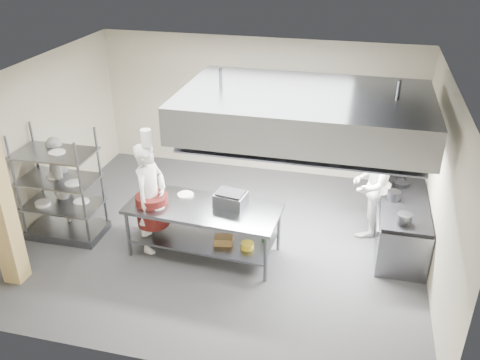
% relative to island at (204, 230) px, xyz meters
% --- Properties ---
extents(floor, '(7.00, 7.00, 0.00)m').
position_rel_island_xyz_m(floor, '(0.18, 0.50, -0.46)').
color(floor, '#323234').
rests_on(floor, ground).
extents(ceiling, '(7.00, 7.00, 0.00)m').
position_rel_island_xyz_m(ceiling, '(0.18, 0.50, 2.54)').
color(ceiling, silver).
rests_on(ceiling, wall_back).
extents(wall_back, '(7.00, 0.00, 7.00)m').
position_rel_island_xyz_m(wall_back, '(0.18, 3.50, 1.04)').
color(wall_back, '#BBB194').
rests_on(wall_back, ground).
extents(wall_left, '(0.00, 6.00, 6.00)m').
position_rel_island_xyz_m(wall_left, '(-3.32, 0.50, 1.04)').
color(wall_left, '#BBB194').
rests_on(wall_left, ground).
extents(wall_right, '(0.00, 6.00, 6.00)m').
position_rel_island_xyz_m(wall_right, '(3.68, 0.50, 1.04)').
color(wall_right, '#BBB194').
rests_on(wall_right, ground).
extents(exhaust_hood, '(4.00, 2.50, 0.60)m').
position_rel_island_xyz_m(exhaust_hood, '(1.48, 0.90, 1.94)').
color(exhaust_hood, slate).
rests_on(exhaust_hood, ceiling).
extents(hood_strip_a, '(1.60, 0.12, 0.04)m').
position_rel_island_xyz_m(hood_strip_a, '(0.58, 0.90, 1.62)').
color(hood_strip_a, white).
rests_on(hood_strip_a, exhaust_hood).
extents(hood_strip_b, '(1.60, 0.12, 0.04)m').
position_rel_island_xyz_m(hood_strip_b, '(2.38, 0.90, 1.62)').
color(hood_strip_b, white).
rests_on(hood_strip_b, exhaust_hood).
extents(wall_shelf, '(1.50, 0.28, 0.04)m').
position_rel_island_xyz_m(wall_shelf, '(1.98, 3.34, 1.04)').
color(wall_shelf, slate).
rests_on(wall_shelf, wall_back).
extents(island, '(2.61, 1.21, 0.91)m').
position_rel_island_xyz_m(island, '(0.00, 0.00, 0.00)').
color(island, gray).
rests_on(island, floor).
extents(island_worktop, '(2.61, 1.21, 0.06)m').
position_rel_island_xyz_m(island_worktop, '(0.00, 0.00, 0.42)').
color(island_worktop, slate).
rests_on(island_worktop, island).
extents(island_undershelf, '(2.40, 1.09, 0.04)m').
position_rel_island_xyz_m(island_undershelf, '(0.00, 0.00, -0.16)').
color(island_undershelf, slate).
rests_on(island_undershelf, island).
extents(pass_rack, '(1.35, 0.80, 2.01)m').
position_rel_island_xyz_m(pass_rack, '(-2.62, -0.03, 0.55)').
color(pass_rack, slate).
rests_on(pass_rack, floor).
extents(cooking_range, '(0.80, 2.00, 0.84)m').
position_rel_island_xyz_m(cooking_range, '(3.26, 1.00, -0.04)').
color(cooking_range, slate).
rests_on(cooking_range, floor).
extents(range_top, '(0.78, 1.96, 0.06)m').
position_rel_island_xyz_m(range_top, '(3.26, 1.00, 0.41)').
color(range_top, black).
rests_on(range_top, cooking_range).
extents(chef_head, '(0.59, 0.79, 1.96)m').
position_rel_island_xyz_m(chef_head, '(-0.91, -0.04, 0.52)').
color(chef_head, white).
rests_on(chef_head, floor).
extents(chef_line, '(1.04, 1.16, 1.98)m').
position_rel_island_xyz_m(chef_line, '(2.67, 1.34, 0.53)').
color(chef_line, silver).
rests_on(chef_line, floor).
extents(chef_plating, '(0.85, 1.13, 1.79)m').
position_rel_island_xyz_m(chef_plating, '(-2.79, 0.26, 0.44)').
color(chef_plating, silver).
rests_on(chef_plating, floor).
extents(griddle, '(0.55, 0.45, 0.24)m').
position_rel_island_xyz_m(griddle, '(0.44, 0.14, 0.58)').
color(griddle, slate).
rests_on(griddle, island_worktop).
extents(wicker_basket, '(0.34, 0.26, 0.13)m').
position_rel_island_xyz_m(wicker_basket, '(0.37, -0.11, -0.07)').
color(wicker_basket, brown).
rests_on(wicker_basket, island_undershelf).
extents(stockpot, '(0.23, 0.23, 0.16)m').
position_rel_island_xyz_m(stockpot, '(3.07, 1.03, 0.52)').
color(stockpot, gray).
rests_on(stockpot, range_top).
extents(plate_stack, '(0.28, 0.28, 0.05)m').
position_rel_island_xyz_m(plate_stack, '(-2.62, -0.03, 0.19)').
color(plate_stack, white).
rests_on(plate_stack, pass_rack).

